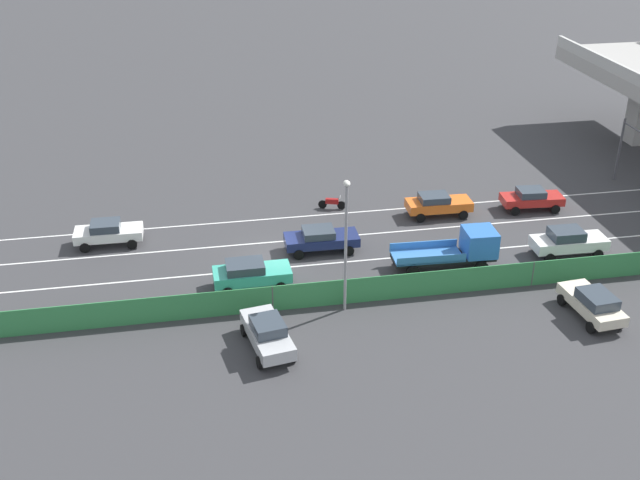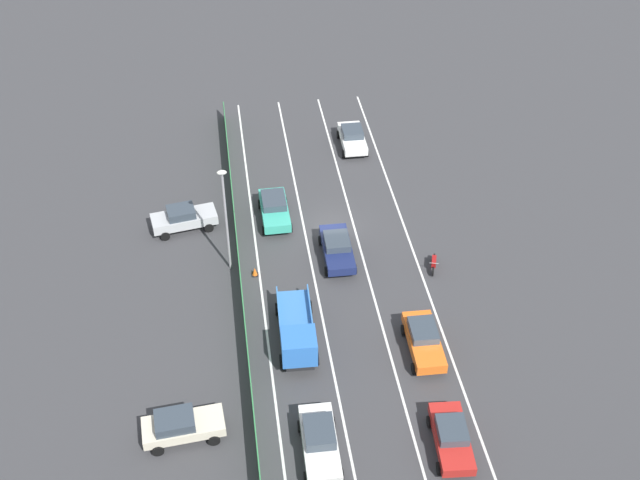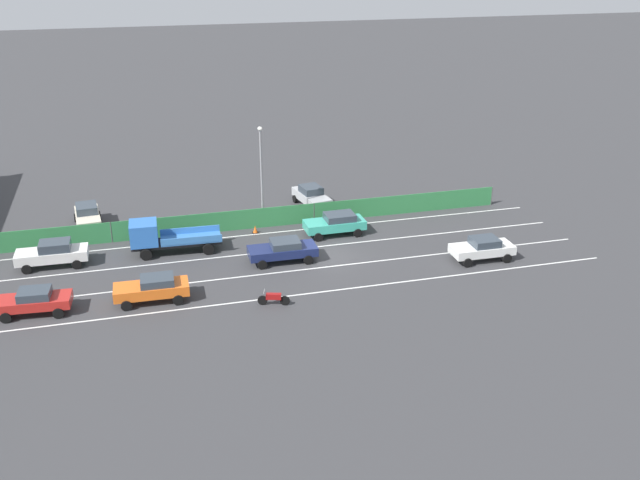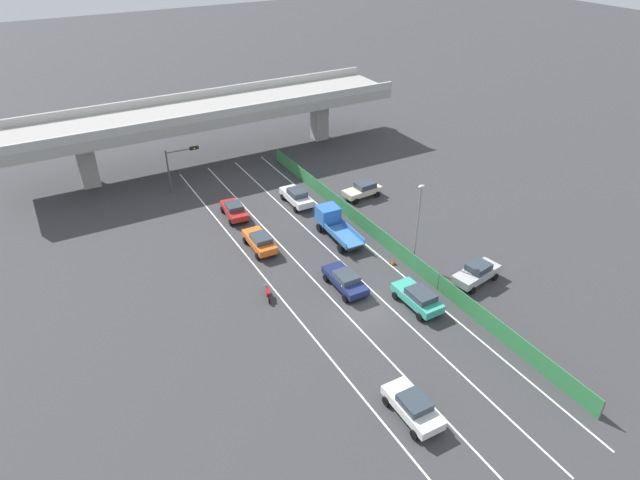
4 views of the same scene
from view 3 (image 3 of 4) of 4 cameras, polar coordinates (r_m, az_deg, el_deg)
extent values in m
plane|color=#38383A|center=(49.66, 0.57, -1.29)|extent=(300.00, 300.00, 0.00)
cube|color=silver|center=(43.77, -6.24, -4.94)|extent=(0.14, 49.69, 0.01)
cube|color=silver|center=(46.85, -6.94, -3.01)|extent=(0.14, 49.69, 0.01)
cube|color=silver|center=(49.98, -7.55, -1.33)|extent=(0.14, 49.69, 0.01)
cube|color=silver|center=(53.15, -8.09, 0.16)|extent=(0.14, 49.69, 0.01)
cube|color=#338447|center=(54.02, -8.31, 1.42)|extent=(0.06, 45.69, 1.56)
cylinder|color=#4C514C|center=(60.76, 13.57, 3.46)|extent=(0.10, 0.10, 1.56)
cylinder|color=#4C514C|center=(55.32, -0.48, 2.19)|extent=(0.10, 0.10, 1.56)
cylinder|color=#4C514C|center=(53.78, -16.37, 0.60)|extent=(0.10, 0.10, 1.56)
cube|color=red|center=(45.12, -21.96, -4.62)|extent=(2.02, 4.38, 0.57)
cube|color=#333D47|center=(44.86, -21.91, -4.02)|extent=(1.63, 1.92, 0.49)
cylinder|color=black|center=(44.91, -23.87, -5.72)|extent=(0.27, 0.65, 0.64)
cylinder|color=black|center=(46.38, -23.46, -4.73)|extent=(0.27, 0.65, 0.64)
cylinder|color=black|center=(44.28, -20.22, -5.53)|extent=(0.27, 0.65, 0.64)
cylinder|color=black|center=(45.78, -19.93, -4.53)|extent=(0.27, 0.65, 0.64)
cube|color=teal|center=(52.98, 1.17, 1.25)|extent=(1.89, 4.50, 0.65)
cube|color=#333D47|center=(52.88, 1.58, 1.87)|extent=(1.65, 2.20, 0.50)
cylinder|color=black|center=(51.94, -0.15, 0.22)|extent=(0.23, 0.64, 0.64)
cylinder|color=black|center=(53.59, -0.68, 0.96)|extent=(0.23, 0.64, 0.64)
cylinder|color=black|center=(52.78, 3.04, 0.57)|extent=(0.23, 0.64, 0.64)
cylinder|color=black|center=(54.41, 2.42, 1.28)|extent=(0.23, 0.64, 0.64)
cube|color=navy|center=(48.62, -3.02, -0.87)|extent=(1.91, 4.69, 0.59)
cube|color=#333D47|center=(48.44, -2.80, -0.27)|extent=(1.65, 1.98, 0.47)
cylinder|color=black|center=(47.73, -4.66, -1.99)|extent=(0.23, 0.64, 0.64)
cylinder|color=black|center=(49.38, -5.03, -1.12)|extent=(0.23, 0.64, 0.64)
cylinder|color=black|center=(48.29, -0.95, -1.60)|extent=(0.23, 0.64, 0.64)
cylinder|color=black|center=(49.92, -1.44, -0.76)|extent=(0.23, 0.64, 0.64)
cube|color=silver|center=(50.04, 12.85, -0.73)|extent=(1.85, 4.31, 0.59)
cube|color=#333D47|center=(49.89, 13.05, -0.13)|extent=(1.60, 1.85, 0.51)
cylinder|color=black|center=(48.87, 11.74, -1.80)|extent=(0.23, 0.64, 0.64)
cylinder|color=black|center=(50.34, 10.87, -0.98)|extent=(0.23, 0.64, 0.64)
cylinder|color=black|center=(50.16, 14.74, -1.43)|extent=(0.23, 0.64, 0.64)
cylinder|color=black|center=(51.59, 13.81, -0.64)|extent=(0.23, 0.64, 0.64)
cube|color=orange|center=(44.43, -13.35, -3.87)|extent=(1.85, 4.51, 0.64)
cube|color=#333D47|center=(44.19, -12.92, -3.18)|extent=(1.58, 2.03, 0.47)
cylinder|color=black|center=(43.93, -15.25, -5.10)|extent=(0.24, 0.65, 0.64)
cylinder|color=black|center=(45.48, -15.23, -4.10)|extent=(0.24, 0.65, 0.64)
cylinder|color=black|center=(43.87, -11.28, -4.74)|extent=(0.24, 0.65, 0.64)
cylinder|color=black|center=(45.42, -11.41, -3.75)|extent=(0.24, 0.65, 0.64)
cube|color=white|center=(51.12, -20.66, -1.12)|extent=(1.85, 4.70, 0.67)
cube|color=#333D47|center=(50.84, -20.47, -0.44)|extent=(1.58, 2.04, 0.60)
cylinder|color=black|center=(50.75, -22.44, -2.19)|extent=(0.23, 0.64, 0.64)
cylinder|color=black|center=(52.34, -22.21, -1.40)|extent=(0.23, 0.64, 0.64)
cylinder|color=black|center=(50.32, -18.89, -1.87)|extent=(0.23, 0.64, 0.64)
cylinder|color=black|center=(51.92, -18.78, -1.08)|extent=(0.23, 0.64, 0.64)
cube|color=black|center=(51.07, -11.40, -0.17)|extent=(1.83, 6.30, 0.25)
cube|color=blue|center=(50.76, -13.94, 0.55)|extent=(2.05, 1.95, 1.56)
cube|color=#3875BC|center=(51.02, -10.29, 0.11)|extent=(2.14, 4.29, 0.10)
cube|color=#3875BC|center=(50.05, -10.24, -0.04)|extent=(0.25, 4.22, 0.50)
cube|color=#3875BC|center=(51.80, -10.37, 0.76)|extent=(0.25, 4.22, 0.50)
cylinder|color=black|center=(50.31, -13.74, -1.15)|extent=(0.29, 0.81, 0.80)
cylinder|color=black|center=(52.13, -13.74, -0.29)|extent=(0.29, 0.81, 0.80)
cylinder|color=black|center=(50.35, -8.92, -0.73)|extent=(0.29, 0.81, 0.80)
cylinder|color=black|center=(52.17, -9.10, 0.12)|extent=(0.29, 0.81, 0.80)
cylinder|color=black|center=(43.19, -4.62, -4.84)|extent=(0.27, 0.60, 0.60)
cylinder|color=black|center=(43.06, -2.83, -4.87)|extent=(0.27, 0.60, 0.60)
cube|color=maroon|center=(42.99, -3.74, -4.52)|extent=(0.54, 0.96, 0.36)
cylinder|color=#B2B2B2|center=(42.89, -4.50, -4.11)|extent=(0.58, 0.21, 0.03)
cube|color=#B2B5B7|center=(58.61, -0.67, 3.44)|extent=(4.67, 2.45, 0.68)
cube|color=#333D47|center=(58.54, -0.73, 4.06)|extent=(2.07, 1.81, 0.57)
cylinder|color=black|center=(57.83, 0.73, 2.64)|extent=(0.67, 0.32, 0.64)
cylinder|color=black|center=(57.15, -0.84, 2.39)|extent=(0.67, 0.32, 0.64)
cylinder|color=black|center=(60.41, -0.50, 3.54)|extent=(0.67, 0.32, 0.64)
cylinder|color=black|center=(59.76, -2.02, 3.31)|extent=(0.67, 0.32, 0.64)
cube|color=beige|center=(57.31, -18.10, 1.75)|extent=(4.37, 2.11, 0.58)
cube|color=#333D47|center=(57.49, -18.20, 2.43)|extent=(2.15, 1.71, 0.58)
cylinder|color=black|center=(56.14, -17.07, 0.95)|extent=(0.66, 0.27, 0.64)
cylinder|color=black|center=(56.12, -18.85, 0.71)|extent=(0.66, 0.27, 0.64)
cylinder|color=black|center=(58.84, -17.28, 1.93)|extent=(0.66, 0.27, 0.64)
cylinder|color=black|center=(58.82, -18.98, 1.70)|extent=(0.66, 0.27, 0.64)
cylinder|color=gray|center=(54.06, -4.70, 4.89)|extent=(0.16, 0.16, 7.40)
ellipsoid|color=silver|center=(53.00, -4.83, 8.88)|extent=(0.60, 0.36, 0.28)
cone|color=orange|center=(53.67, -5.21, 0.87)|extent=(0.36, 0.36, 0.60)
cube|color=black|center=(53.78, -5.20, 0.59)|extent=(0.47, 0.47, 0.03)
camera|label=1|loc=(87.66, -4.34, 24.55)|focal=43.15mm
camera|label=2|loc=(60.55, -53.21, 28.53)|focal=44.81mm
camera|label=4|loc=(46.87, 48.52, 24.14)|focal=30.61mm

